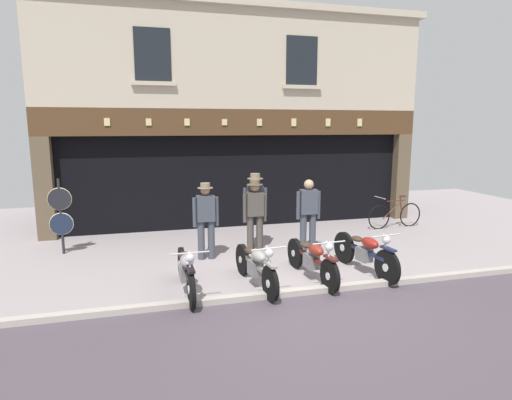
% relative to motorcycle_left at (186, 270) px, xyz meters
% --- Properties ---
extents(ground, '(22.57, 22.00, 0.18)m').
position_rel_motorcycle_left_xyz_m(ground, '(2.04, -1.60, -0.46)').
color(ground, gray).
extents(shop_facade, '(10.87, 4.42, 6.10)m').
position_rel_motorcycle_left_xyz_m(shop_facade, '(2.04, 6.41, 1.26)').
color(shop_facade, black).
rests_on(shop_facade, ground).
extents(motorcycle_left, '(0.62, 1.95, 0.91)m').
position_rel_motorcycle_left_xyz_m(motorcycle_left, '(0.00, 0.00, 0.00)').
color(motorcycle_left, black).
rests_on(motorcycle_left, ground).
extents(motorcycle_center_left, '(0.62, 1.98, 0.89)m').
position_rel_motorcycle_left_xyz_m(motorcycle_center_left, '(1.23, -0.01, -0.01)').
color(motorcycle_center_left, black).
rests_on(motorcycle_center_left, ground).
extents(motorcycle_center, '(0.62, 2.03, 0.89)m').
position_rel_motorcycle_left_xyz_m(motorcycle_center, '(2.35, 0.09, -0.01)').
color(motorcycle_center, black).
rests_on(motorcycle_center, ground).
extents(motorcycle_center_right, '(0.62, 2.04, 0.92)m').
position_rel_motorcycle_left_xyz_m(motorcycle_center_right, '(3.48, 0.15, 0.01)').
color(motorcycle_center_right, black).
rests_on(motorcycle_center_right, ground).
extents(salesman_left, '(0.56, 0.33, 1.67)m').
position_rel_motorcycle_left_xyz_m(salesman_left, '(0.63, 1.87, 0.50)').
color(salesman_left, '#3D424C').
rests_on(salesman_left, ground).
extents(shopkeeper_center, '(0.55, 0.37, 1.77)m').
position_rel_motorcycle_left_xyz_m(shopkeeper_center, '(1.88, 2.46, 0.57)').
color(shopkeeper_center, '#3D424C').
rests_on(shopkeeper_center, ground).
extents(salesman_right, '(0.56, 0.26, 1.68)m').
position_rel_motorcycle_left_xyz_m(salesman_right, '(2.93, 1.76, 0.51)').
color(salesman_right, '#3D424C').
rests_on(salesman_right, ground).
extents(assistant_far_right, '(0.56, 0.37, 1.65)m').
position_rel_motorcycle_left_xyz_m(assistant_far_right, '(1.82, 2.29, 0.50)').
color(assistant_far_right, '#47423D').
rests_on(assistant_far_right, ground).
extents(tyre_sign_pole, '(0.51, 0.06, 1.71)m').
position_rel_motorcycle_left_xyz_m(tyre_sign_pole, '(-2.44, 3.08, 0.54)').
color(tyre_sign_pole, '#232328').
rests_on(tyre_sign_pole, ground).
extents(advert_board_near, '(0.64, 0.03, 1.03)m').
position_rel_motorcycle_left_xyz_m(advert_board_near, '(4.13, 4.78, 1.19)').
color(advert_board_near, silver).
extents(advert_board_far, '(0.81, 0.03, 0.90)m').
position_rel_motorcycle_left_xyz_m(advert_board_far, '(5.28, 4.78, 1.26)').
color(advert_board_far, silver).
extents(leaning_bicycle, '(1.74, 0.50, 0.94)m').
position_rel_motorcycle_left_xyz_m(leaning_bicycle, '(6.24, 3.40, -0.05)').
color(leaning_bicycle, black).
rests_on(leaning_bicycle, ground).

